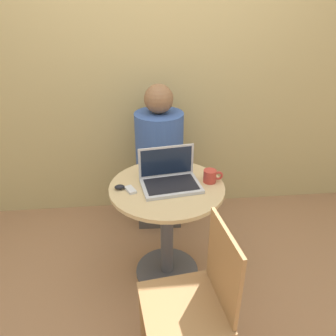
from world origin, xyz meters
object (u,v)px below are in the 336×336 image
(cell_phone, at_px, (130,190))
(person_seated, at_px, (159,166))
(chair_empty, at_px, (196,303))
(laptop, at_px, (170,178))

(cell_phone, bearing_deg, person_seated, 73.04)
(cell_phone, height_order, chair_empty, chair_empty)
(cell_phone, xyz_separation_m, person_seated, (0.23, 0.74, -0.24))
(cell_phone, xyz_separation_m, chair_empty, (0.31, -0.64, -0.28))
(laptop, bearing_deg, cell_phone, -167.36)
(person_seated, bearing_deg, chair_empty, -86.59)
(chair_empty, xyz_separation_m, person_seated, (-0.08, 1.38, 0.04))
(laptop, height_order, chair_empty, laptop)
(laptop, height_order, person_seated, person_seated)
(cell_phone, bearing_deg, laptop, 12.64)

